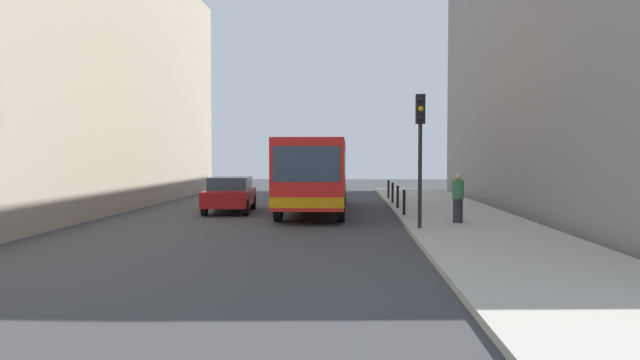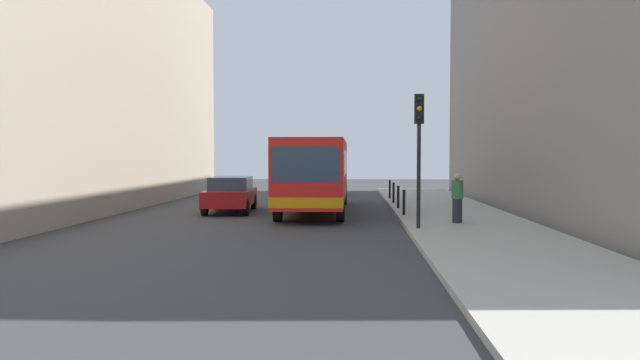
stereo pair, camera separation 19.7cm
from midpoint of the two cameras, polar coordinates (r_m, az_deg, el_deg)
ground_plane at (r=21.80m, az=-0.72°, el=-3.98°), size 80.00×80.00×0.00m
sidewalk at (r=22.10m, az=13.42°, el=-3.76°), size 4.40×40.00×0.15m
building_left at (r=28.95m, az=-23.84°, el=9.53°), size 7.00×32.00×12.25m
building_right at (r=28.17m, az=24.76°, el=14.40°), size 7.00×32.00×16.78m
bus at (r=26.00m, az=-0.17°, el=0.85°), size 2.54×11.02×3.00m
car_beside_bus at (r=26.10m, az=-8.09°, el=-1.24°), size 2.07×4.50×1.48m
car_behind_bus at (r=36.61m, az=-0.21°, el=-0.21°), size 1.90×4.42×1.48m
traffic_light at (r=19.02m, az=9.48°, el=4.14°), size 0.28×0.33×4.10m
bollard_near at (r=23.21m, az=8.05°, el=-2.07°), size 0.11×0.11×0.95m
bollard_mid at (r=26.18m, az=7.49°, el=-1.57°), size 0.11×0.11×0.95m
bollard_far at (r=29.15m, az=7.04°, el=-1.18°), size 0.11×0.11×0.95m
bollard_farthest at (r=32.13m, az=6.68°, el=-0.86°), size 0.11×0.11×0.95m
pedestrian_near_signal at (r=20.81m, az=12.90°, el=-1.67°), size 0.38×0.38×1.64m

